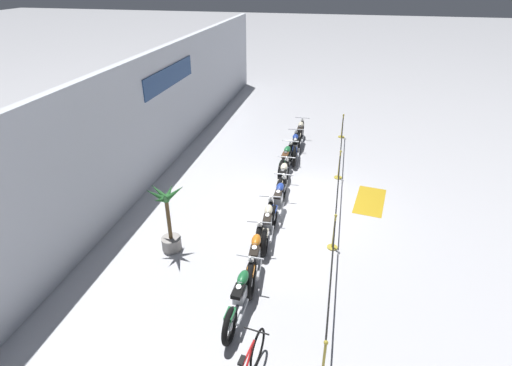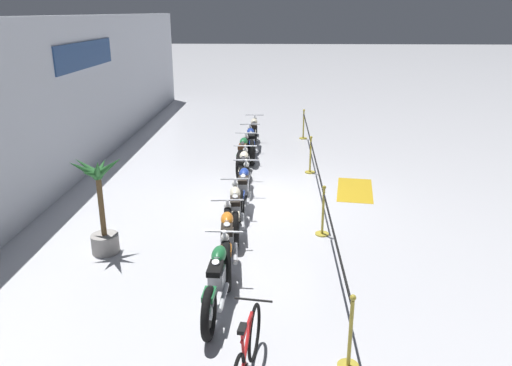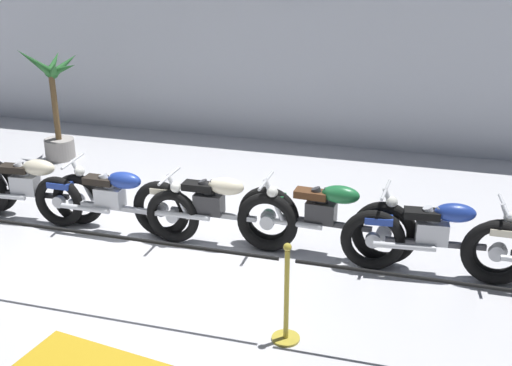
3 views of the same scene
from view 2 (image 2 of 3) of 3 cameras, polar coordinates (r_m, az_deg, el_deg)
name	(u,v)px [view 2 (image 2 of 3)]	position (r m, az deg, el deg)	size (l,w,h in m)	color
ground_plane	(266,198)	(12.12, 1.12, -1.71)	(120.00, 120.00, 0.00)	silver
back_wall	(47,110)	(12.74, -22.76, 7.67)	(28.00, 0.29, 4.20)	silver
motorcycle_green_0	(218,279)	(7.67, -4.39, -10.90)	(2.27, 0.62, 0.96)	black
motorcycle_orange_1	(227,241)	(8.81, -3.29, -6.63)	(2.41, 0.62, 0.98)	black
motorcycle_cream_2	(235,211)	(10.16, -2.36, -3.17)	(2.14, 0.62, 0.94)	black
motorcycle_blue_3	(244,189)	(11.38, -1.41, -0.68)	(2.37, 0.62, 0.93)	black
motorcycle_cream_4	(244,170)	(12.64, -1.41, 1.44)	(2.20, 0.62, 0.97)	black
motorcycle_green_5	(243,155)	(13.99, -1.48, 3.21)	(2.25, 0.62, 0.98)	black
motorcycle_blue_6	(251,144)	(15.25, -0.58, 4.51)	(2.17, 0.62, 0.96)	black
motorcycle_cream_7	(254,133)	(16.60, -0.22, 5.75)	(2.24, 0.62, 0.97)	black
bicycle	(246,356)	(6.30, -1.09, -19.20)	(1.76, 0.48, 0.98)	black
potted_palm_left_of_row	(101,206)	(9.53, -17.31, -2.57)	(1.02, 0.91, 1.99)	gray
stanchion_far_left	(321,190)	(10.52, 7.47, -0.82)	(12.12, 0.28, 1.05)	gold
stanchion_mid_left	(323,218)	(10.13, 7.63, -4.01)	(0.28, 0.28, 1.05)	gold
stanchion_mid_right	(310,160)	(14.00, 6.22, 2.58)	(0.28, 0.28, 1.05)	gold
stanchion_far_right	(303,129)	(17.82, 5.44, 6.19)	(0.28, 0.28, 1.05)	gold
floor_banner	(355,190)	(12.90, 11.23, -0.77)	(1.84, 0.87, 0.01)	#B78E19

